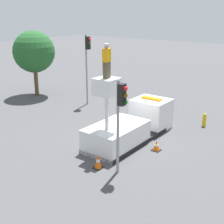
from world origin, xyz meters
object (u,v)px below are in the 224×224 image
object	(u,v)px
bucket_truck	(131,126)
traffic_light_pole	(121,109)
tree_right_bg	(34,52)
worker	(107,61)
traffic_light_across	(87,56)
traffic_cone_rear	(98,162)
traffic_cone_curbside	(156,146)
fire_hydrant	(204,120)

from	to	relation	value
bucket_truck	traffic_light_pole	bearing A→B (deg)	-153.44
traffic_light_pole	tree_right_bg	bearing A→B (deg)	63.68
worker	traffic_light_across	xyz separation A→B (m)	(6.50, 7.00, -1.07)
worker	tree_right_bg	distance (m)	14.11
traffic_light_pole	bucket_truck	bearing A→B (deg)	26.56
traffic_cone_rear	traffic_cone_curbside	distance (m)	3.82
traffic_light_across	traffic_cone_curbside	world-z (taller)	traffic_light_across
worker	fire_hydrant	world-z (taller)	worker
tree_right_bg	traffic_cone_curbside	bearing A→B (deg)	-104.93
traffic_light_pole	fire_hydrant	distance (m)	9.14
bucket_truck	traffic_cone_rear	world-z (taller)	bucket_truck
traffic_cone_rear	tree_right_bg	bearing A→B (deg)	60.85
traffic_light_across	tree_right_bg	xyz separation A→B (m)	(-0.65, 5.79, -0.04)
traffic_light_across	traffic_cone_rear	xyz separation A→B (m)	(-8.20, -7.74, -3.68)
worker	traffic_cone_curbside	xyz separation A→B (m)	(1.89, -2.05, -4.83)
worker	traffic_light_across	distance (m)	9.62
fire_hydrant	traffic_cone_curbside	xyz separation A→B (m)	(-5.35, 0.71, -0.17)
traffic_cone_curbside	tree_right_bg	size ratio (longest dim) A/B	0.10
traffic_light_pole	tree_right_bg	world-z (taller)	tree_right_bg
traffic_light_pole	tree_right_bg	size ratio (longest dim) A/B	0.78
traffic_light_across	traffic_cone_rear	size ratio (longest dim) A/B	7.63
traffic_cone_curbside	tree_right_bg	bearing A→B (deg)	75.07
traffic_light_pole	fire_hydrant	world-z (taller)	traffic_light_pole
traffic_light_pole	traffic_cone_curbside	world-z (taller)	traffic_light_pole
fire_hydrant	traffic_cone_rear	size ratio (longest dim) A/B	1.23
traffic_light_across	traffic_cone_rear	bearing A→B (deg)	-136.64
traffic_light_pole	traffic_light_across	distance (m)	11.93
bucket_truck	traffic_light_pole	distance (m)	4.86
bucket_truck	traffic_light_pole	xyz separation A→B (m)	(-3.78, -1.89, 2.39)
bucket_truck	fire_hydrant	world-z (taller)	bucket_truck
fire_hydrant	traffic_cone_curbside	distance (m)	5.40
traffic_light_across	fire_hydrant	world-z (taller)	traffic_light_across
traffic_light_pole	traffic_cone_rear	world-z (taller)	traffic_light_pole
tree_right_bg	traffic_light_across	bearing A→B (deg)	-83.59
traffic_light_pole	fire_hydrant	xyz separation A→B (m)	(8.65, -0.87, -2.81)
worker	traffic_cone_curbside	distance (m)	5.58
traffic_light_pole	traffic_light_across	size ratio (longest dim) A/B	0.80
traffic_cone_curbside	tree_right_bg	world-z (taller)	tree_right_bg
fire_hydrant	worker	bearing A→B (deg)	159.11
traffic_cone_curbside	fire_hydrant	bearing A→B (deg)	-7.55
traffic_light_pole	traffic_light_across	world-z (taller)	traffic_light_across
traffic_cone_curbside	traffic_cone_rear	bearing A→B (deg)	159.89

